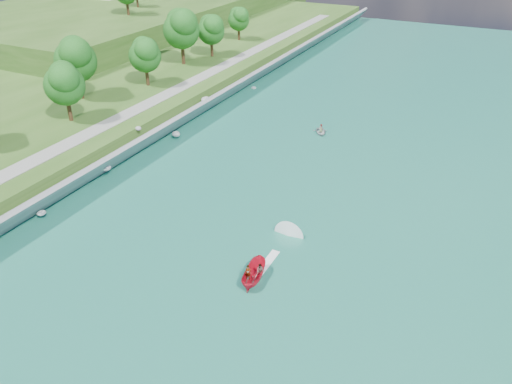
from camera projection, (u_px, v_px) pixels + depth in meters
The scene contains 8 objects.
ground at pixel (217, 291), 48.86m from camera, with size 260.00×260.00×0.00m, color #2D5119.
river_water at pixel (296, 198), 64.31m from camera, with size 55.00×240.00×0.10m, color #1A6355.
berm_west at pixel (19, 120), 82.91m from camera, with size 45.00×240.00×3.50m, color #2D5119.
ridge_west at pixel (142, 12), 152.24m from camera, with size 60.00×120.00×9.00m, color #2D5119.
riprap_bank at pixel (130, 151), 72.62m from camera, with size 3.78×236.00×4.05m.
riverside_path at pixel (98, 129), 75.21m from camera, with size 3.00×200.00×0.10m, color gray.
motorboat at pixel (259, 268), 50.57m from camera, with size 3.60×19.24×1.99m.
raft at pixel (321, 131), 82.19m from camera, with size 3.61×4.00×1.59m.
Camera 1 is at (20.21, -31.78, 32.82)m, focal length 35.00 mm.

